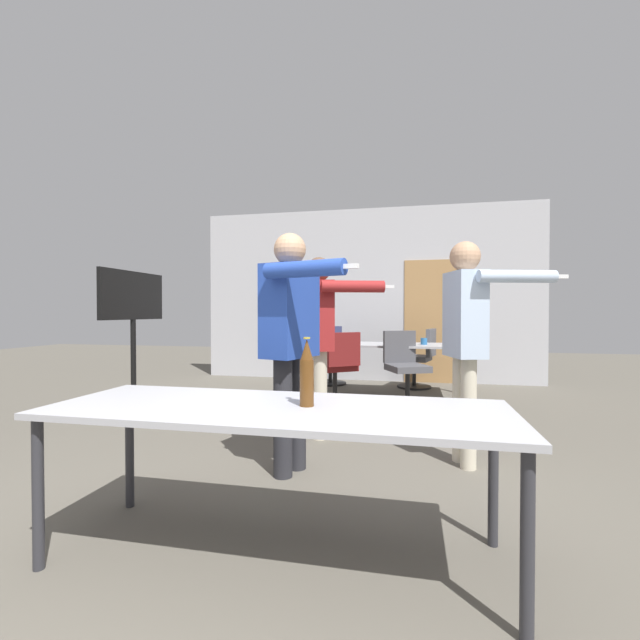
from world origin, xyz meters
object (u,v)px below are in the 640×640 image
tv_screen (133,325)px  office_chair_near_pushed (419,360)px  office_chair_mid_tucked (405,370)px  beer_bottle (307,374)px  person_near_casual (292,329)px  drink_cup (424,341)px  person_center_tall (320,329)px  office_chair_far_left (337,370)px  person_right_polo (466,328)px  office_chair_side_rolled (330,357)px

tv_screen → office_chair_near_pushed: tv_screen is taller
tv_screen → office_chair_mid_tucked: tv_screen is taller
office_chair_near_pushed → beer_bottle: (-0.61, -4.81, 0.45)m
person_near_casual → drink_cup: size_ratio=19.09×
person_near_casual → office_chair_mid_tucked: size_ratio=1.88×
office_chair_near_pushed → office_chair_mid_tucked: 1.24m
person_near_casual → office_chair_near_pushed: bearing=-176.9°
tv_screen → drink_cup: bearing=-61.5°
person_center_tall → drink_cup: size_ratio=18.50×
person_center_tall → office_chair_mid_tucked: 1.87m
tv_screen → beer_bottle: tv_screen is taller
drink_cup → office_chair_far_left: bearing=-147.4°
person_near_casual → office_chair_mid_tucked: (0.78, 2.56, -0.62)m
person_right_polo → office_chair_far_left: bearing=-161.7°
office_chair_mid_tucked → office_chair_far_left: bearing=-14.0°
beer_bottle → office_chair_far_left: bearing=97.3°
office_chair_near_pushed → office_chair_far_left: (-1.05, -1.39, 0.00)m
office_chair_near_pushed → office_chair_far_left: office_chair_far_left is taller
office_chair_far_left → beer_bottle: bearing=-118.5°
office_chair_side_rolled → office_chair_mid_tucked: bearing=-47.4°
tv_screen → office_chair_mid_tucked: 3.33m
office_chair_far_left → office_chair_side_rolled: bearing=69.0°
office_chair_side_rolled → drink_cup: 1.64m
tv_screen → person_center_tall: 2.30m
person_right_polo → office_chair_far_left: 2.46m
person_center_tall → office_chair_side_rolled: size_ratio=1.77×
office_chair_far_left → person_right_polo: bearing=-91.6°
office_chair_side_rolled → beer_bottle: size_ratio=2.90×
tv_screen → person_near_casual: bearing=-120.5°
person_right_polo → office_chair_near_pushed: person_right_polo is taller
person_center_tall → person_near_casual: 0.96m
office_chair_mid_tucked → tv_screen: bearing=-2.3°
tv_screen → person_center_tall: person_center_tall is taller
person_center_tall → person_near_casual: size_ratio=0.97×
tv_screen → person_near_casual: size_ratio=0.94×
tv_screen → office_chair_side_rolled: tv_screen is taller
tv_screen → beer_bottle: (2.62, -2.34, -0.15)m
person_near_casual → office_chair_near_pushed: (0.97, 3.79, -0.63)m
tv_screen → person_right_polo: size_ratio=0.96×
person_center_tall → office_chair_near_pushed: bearing=144.1°
person_center_tall → office_chair_far_left: bearing=166.2°
drink_cup → office_chair_mid_tucked: bearing=-114.4°
tv_screen → person_center_tall: size_ratio=0.97×
tv_screen → person_near_casual: (2.26, -1.33, 0.03)m
office_chair_near_pushed → drink_cup: 0.76m
person_center_tall → drink_cup: person_center_tall is taller
office_chair_mid_tucked → office_chair_side_rolled: office_chair_side_rolled is taller
person_near_casual → beer_bottle: (0.36, -1.01, -0.18)m
person_right_polo → drink_cup: size_ratio=18.74×
tv_screen → drink_cup: tv_screen is taller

